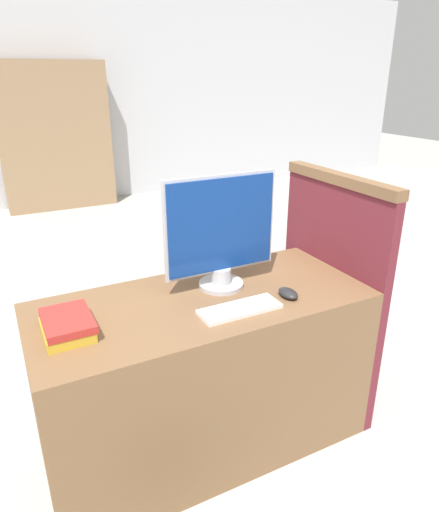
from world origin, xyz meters
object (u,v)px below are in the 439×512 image
Objects in this scene: book_stack at (67,326)px; mouse at (288,293)px; keyboard at (240,309)px; monitor at (221,233)px.

mouse is at bearing -7.94° from book_stack.
book_stack is at bearing 168.08° from keyboard.
keyboard is at bearing -177.11° from mouse.
keyboard is 0.25m from mouse.
book_stack is (-0.66, 0.14, 0.03)m from keyboard.
monitor reaches higher than keyboard.
keyboard is at bearing -11.92° from book_stack.
mouse is 0.45× the size of book_stack.
monitor is 0.35m from keyboard.
keyboard is 1.41× the size of book_stack.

